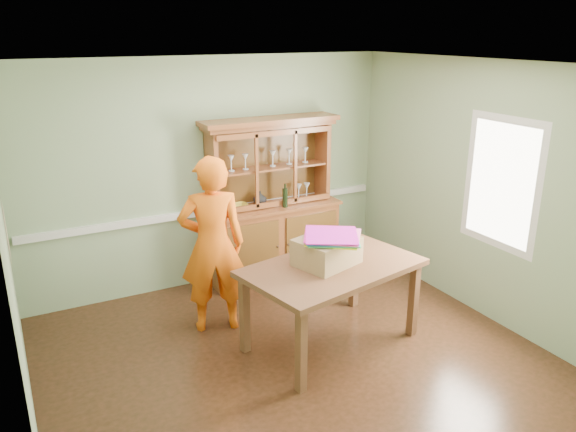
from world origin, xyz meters
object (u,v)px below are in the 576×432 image
china_hutch (272,222)px  cardboard_box (327,251)px  person (212,245)px  dining_table (332,274)px

china_hutch → cardboard_box: size_ratio=3.56×
cardboard_box → person: size_ratio=0.30×
dining_table → person: person is taller
cardboard_box → person: (-0.87, 0.77, -0.05)m
cardboard_box → person: 1.16m
cardboard_box → dining_table: bearing=-57.1°
china_hutch → cardboard_box: 1.72m
china_hutch → person: bearing=-140.7°
person → china_hutch: bearing=-126.4°
cardboard_box → person: bearing=138.3°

